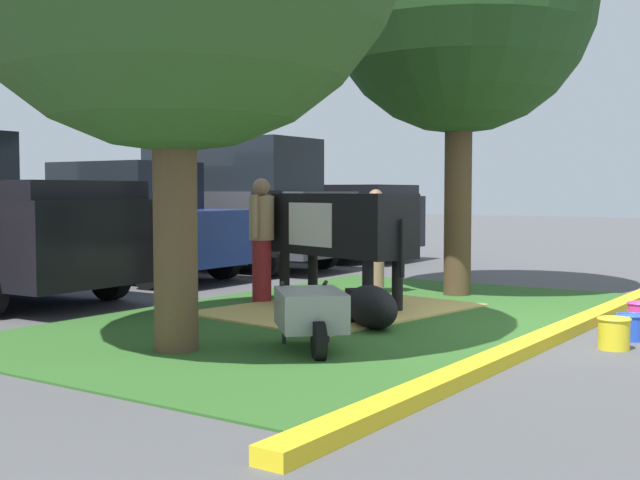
{
  "coord_description": "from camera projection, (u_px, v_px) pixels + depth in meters",
  "views": [
    {
      "loc": [
        -8.75,
        -3.46,
        1.53
      ],
      "look_at": [
        -0.1,
        2.5,
        0.9
      ],
      "focal_mm": 46.03,
      "sensor_mm": 36.0,
      "label": 1
    }
  ],
  "objects": [
    {
      "name": "ground_plane",
      "position": [
        507.0,
        327.0,
        9.24
      ],
      "size": [
        80.0,
        80.0,
        0.0
      ],
      "primitive_type": "plane",
      "color": "#4C4C4F"
    },
    {
      "name": "grass_island",
      "position": [
        342.0,
        317.0,
        9.9
      ],
      "size": [
        8.38,
        4.94,
        0.02
      ],
      "primitive_type": "cube",
      "color": "#2D5B23",
      "rests_on": "ground"
    },
    {
      "name": "curb_yellow",
      "position": [
        555.0,
        334.0,
        8.42
      ],
      "size": [
        9.58,
        0.24,
        0.12
      ],
      "primitive_type": "cube",
      "color": "yellow",
      "rests_on": "ground"
    },
    {
      "name": "hay_bedding",
      "position": [
        339.0,
        310.0,
        10.4
      ],
      "size": [
        3.51,
        2.83,
        0.04
      ],
      "primitive_type": "cube",
      "rotation": [
        0.0,
        0.0,
        -0.14
      ],
      "color": "tan",
      "rests_on": "ground"
    },
    {
      "name": "cow_holstein",
      "position": [
        333.0,
        225.0,
        10.76
      ],
      "size": [
        1.36,
        3.06,
        1.54
      ],
      "color": "black",
      "rests_on": "ground"
    },
    {
      "name": "calf_lying",
      "position": [
        370.0,
        307.0,
        9.14
      ],
      "size": [
        1.11,
        1.19,
        0.48
      ],
      "color": "black",
      "rests_on": "ground"
    },
    {
      "name": "person_handler",
      "position": [
        376.0,
        239.0,
        12.03
      ],
      "size": [
        0.34,
        0.52,
        1.55
      ],
      "color": "#9E7F5B",
      "rests_on": "ground"
    },
    {
      "name": "person_visitor_near",
      "position": [
        262.0,
        236.0,
        11.07
      ],
      "size": [
        0.52,
        0.34,
        1.7
      ],
      "color": "maroon",
      "rests_on": "ground"
    },
    {
      "name": "wheelbarrow",
      "position": [
        311.0,
        311.0,
        7.8
      ],
      "size": [
        1.36,
        1.34,
        0.63
      ],
      "color": "gray",
      "rests_on": "ground"
    },
    {
      "name": "bucket_yellow",
      "position": [
        614.0,
        333.0,
        7.9
      ],
      "size": [
        0.32,
        0.32,
        0.31
      ],
      "color": "yellow",
      "rests_on": "ground"
    },
    {
      "name": "bucket_blue",
      "position": [
        631.0,
        326.0,
        8.4
      ],
      "size": [
        0.32,
        0.32,
        0.27
      ],
      "color": "blue",
      "rests_on": "ground"
    },
    {
      "name": "bucket_pink",
      "position": [
        639.0,
        315.0,
        9.07
      ],
      "size": [
        0.28,
        0.28,
        0.3
      ],
      "color": "#EA3893",
      "rests_on": "ground"
    },
    {
      "name": "sedan_blue",
      "position": [
        126.0,
        222.0,
        14.18
      ],
      "size": [
        2.15,
        4.47,
        2.02
      ],
      "color": "navy",
      "rests_on": "ground"
    },
    {
      "name": "suv_dark_grey",
      "position": [
        232.0,
        204.0,
        15.97
      ],
      "size": [
        2.26,
        4.67,
        2.52
      ],
      "color": "#3D3D42",
      "rests_on": "ground"
    },
    {
      "name": "pickup_truck_black",
      "position": [
        294.0,
        209.0,
        18.59
      ],
      "size": [
        2.38,
        5.47,
        2.42
      ],
      "color": "black",
      "rests_on": "ground"
    }
  ]
}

